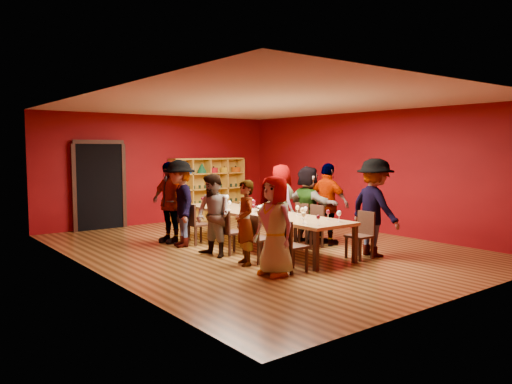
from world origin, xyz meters
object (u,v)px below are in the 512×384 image
at_px(person_left_1, 245,223).
at_px(person_right_0, 375,207).
at_px(chair_person_left_0, 289,243).
at_px(chair_person_right_0, 362,232).
at_px(person_left_4, 169,202).
at_px(chair_person_left_3, 195,222).
at_px(person_left_2, 213,216).
at_px(spittoon_bowl, 262,208).
at_px(person_right_2, 308,204).
at_px(chair_person_left_2, 228,229).
at_px(person_left_3, 180,203).
at_px(person_right_1, 328,204).
at_px(chair_person_left_4, 182,219).
at_px(chair_person_right_1, 314,224).
at_px(person_right_3, 281,201).
at_px(shelving_unit, 207,186).
at_px(chair_person_right_3, 272,217).
at_px(chair_person_right_2, 298,221).
at_px(chair_person_left_1, 257,236).
at_px(person_left_0, 275,226).
at_px(wine_bottle, 219,200).
at_px(tasting_table, 260,215).

xyz_separation_m(person_left_1, person_right_0, (2.43, -0.92, 0.18)).
bearing_deg(chair_person_left_0, chair_person_right_0, -1.06).
bearing_deg(person_left_4, chair_person_left_3, 17.16).
bearing_deg(chair_person_left_3, person_left_2, -105.29).
bearing_deg(spittoon_bowl, person_left_1, -139.02).
distance_m(person_right_0, person_right_2, 1.80).
distance_m(chair_person_left_2, person_right_2, 2.14).
height_order(person_left_3, person_right_1, person_left_3).
bearing_deg(person_right_1, chair_person_left_4, 34.93).
bearing_deg(person_right_1, chair_person_left_0, 111.12).
height_order(chair_person_left_0, spittoon_bowl, spittoon_bowl).
distance_m(person_left_1, spittoon_bowl, 1.66).
bearing_deg(chair_person_left_2, person_left_3, 106.05).
bearing_deg(chair_person_left_4, spittoon_bowl, -59.16).
height_order(person_left_4, chair_person_right_0, person_left_4).
distance_m(person_left_3, chair_person_right_1, 2.86).
relative_size(person_right_1, person_right_3, 1.04).
bearing_deg(spittoon_bowl, shelving_unit, 72.97).
distance_m(person_left_1, chair_person_right_3, 2.76).
bearing_deg(chair_person_left_4, person_left_2, -100.82).
distance_m(chair_person_left_2, chair_person_right_2, 1.82).
xyz_separation_m(chair_person_left_1, person_right_0, (2.17, -0.92, 0.45)).
xyz_separation_m(chair_person_left_2, person_right_0, (2.17, -1.83, 0.45)).
relative_size(chair_person_left_3, person_right_3, 0.52).
distance_m(person_left_0, chair_person_left_2, 1.85).
relative_size(person_right_1, chair_person_right_2, 1.99).
relative_size(chair_person_left_0, wine_bottle, 3.20).
relative_size(person_left_0, chair_person_right_1, 1.85).
bearing_deg(chair_person_left_3, spittoon_bowl, -48.14).
height_order(person_left_3, person_right_2, person_left_3).
relative_size(shelving_unit, chair_person_right_2, 2.70).
distance_m(person_left_2, person_right_1, 2.64).
bearing_deg(person_left_1, chair_person_right_2, 130.14).
height_order(tasting_table, person_right_1, person_right_1).
xyz_separation_m(person_left_4, chair_person_right_0, (2.14, -3.67, -0.40)).
height_order(person_right_0, person_right_2, person_right_0).
xyz_separation_m(person_left_1, person_left_3, (-0.11, 2.20, 0.16)).
xyz_separation_m(shelving_unit, person_right_1, (-0.06, -4.98, -0.10)).
height_order(person_left_0, person_left_2, person_left_0).
bearing_deg(spittoon_bowl, person_left_0, -123.47).
height_order(chair_person_left_1, chair_person_left_4, same).
distance_m(chair_person_right_1, wine_bottle, 2.51).
bearing_deg(chair_person_right_2, chair_person_left_0, -135.89).
xyz_separation_m(person_left_4, person_right_0, (2.49, -3.67, 0.05)).
relative_size(person_left_3, chair_person_right_2, 2.08).
bearing_deg(tasting_table, person_right_0, -57.59).
xyz_separation_m(chair_person_left_0, chair_person_right_3, (1.82, 2.68, 0.00)).
bearing_deg(chair_person_left_3, chair_person_right_2, -35.90).
height_order(chair_person_left_3, chair_person_right_3, same).
distance_m(chair_person_left_4, person_right_3, 2.34).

